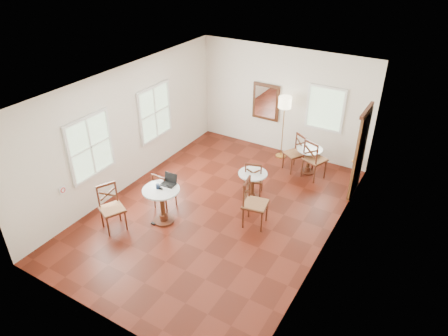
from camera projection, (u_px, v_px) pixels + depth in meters
name	position (u px, v px, depth m)	size (l,w,h in m)	color
ground	(217.00, 211.00, 9.41)	(7.00, 7.00, 0.00)	#551A0E
room_shell	(221.00, 132.00, 8.68)	(5.02, 7.02, 3.01)	white
cafe_table_near	(162.00, 202.00, 8.83)	(0.80, 0.80, 0.85)	#4A2112
cafe_table_mid	(252.00, 183.00, 9.62)	(0.68, 0.68, 0.72)	#4A2112
cafe_table_back	(309.00, 158.00, 10.69)	(0.66, 0.66, 0.70)	#4A2112
chair_near_a	(164.00, 190.00, 9.32)	(0.44, 0.44, 0.93)	#4A2112
chair_near_b	(112.00, 208.00, 8.64)	(0.64, 0.64, 1.04)	#4A2112
chair_mid_a	(254.00, 178.00, 9.74)	(0.56, 0.56, 0.96)	#4A2112
chair_mid_b	(254.00, 203.00, 8.74)	(0.59, 0.59, 1.10)	#4A2112
chair_back_a	(314.00, 159.00, 10.39)	(0.65, 0.65, 1.10)	#4A2112
chair_back_b	(295.00, 153.00, 10.79)	(0.63, 0.63, 0.99)	#4A2112
floor_lamp	(285.00, 106.00, 10.89)	(0.35, 0.35, 1.79)	#BF8C3F
laptop	(169.00, 181.00, 8.83)	(0.32, 0.28, 0.22)	black
mouse	(161.00, 188.00, 8.66)	(0.10, 0.06, 0.04)	black
navy_mug	(158.00, 186.00, 8.67)	(0.13, 0.09, 0.10)	#0F1A32
water_glass	(160.00, 187.00, 8.64)	(0.06, 0.06, 0.11)	white
power_adapter	(153.00, 224.00, 8.98)	(0.10, 0.06, 0.04)	black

